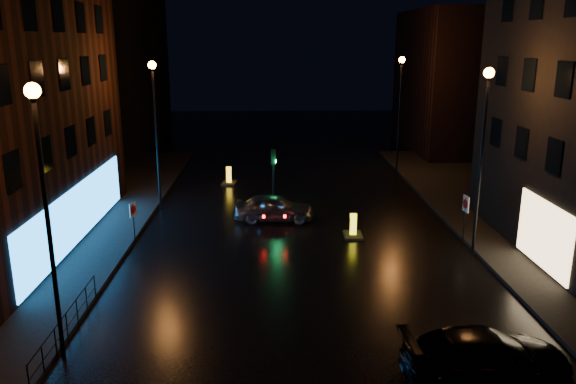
# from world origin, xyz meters

# --- Properties ---
(ground) EXTENTS (120.00, 120.00, 0.00)m
(ground) POSITION_xyz_m (0.00, 0.00, 0.00)
(ground) COLOR black
(ground) RESTS_ON ground
(pavement_left) EXTENTS (12.00, 44.00, 0.15)m
(pavement_left) POSITION_xyz_m (-14.00, 8.00, 0.07)
(pavement_left) COLOR black
(pavement_left) RESTS_ON ground
(building_far_left) EXTENTS (8.00, 16.00, 14.00)m
(building_far_left) POSITION_xyz_m (-16.00, 35.00, 7.00)
(building_far_left) COLOR black
(building_far_left) RESTS_ON ground
(building_far_right) EXTENTS (8.00, 14.00, 12.00)m
(building_far_right) POSITION_xyz_m (15.00, 32.00, 6.00)
(building_far_right) COLOR black
(building_far_right) RESTS_ON ground
(street_lamp_lnear) EXTENTS (0.44, 0.44, 8.37)m
(street_lamp_lnear) POSITION_xyz_m (-7.80, -2.00, 5.56)
(street_lamp_lnear) COLOR black
(street_lamp_lnear) RESTS_ON ground
(street_lamp_lfar) EXTENTS (0.44, 0.44, 8.37)m
(street_lamp_lfar) POSITION_xyz_m (-7.80, 14.00, 5.56)
(street_lamp_lfar) COLOR black
(street_lamp_lfar) RESTS_ON ground
(street_lamp_rnear) EXTENTS (0.44, 0.44, 8.37)m
(street_lamp_rnear) POSITION_xyz_m (7.80, 6.00, 5.56)
(street_lamp_rnear) COLOR black
(street_lamp_rnear) RESTS_ON ground
(street_lamp_rfar) EXTENTS (0.44, 0.44, 8.37)m
(street_lamp_rfar) POSITION_xyz_m (7.80, 22.00, 5.56)
(street_lamp_rfar) COLOR black
(street_lamp_rfar) RESTS_ON ground
(traffic_signal) EXTENTS (1.40, 2.40, 3.45)m
(traffic_signal) POSITION_xyz_m (-1.20, 14.00, 0.50)
(traffic_signal) COLOR black
(traffic_signal) RESTS_ON ground
(guard_railing) EXTENTS (0.05, 6.04, 1.00)m
(guard_railing) POSITION_xyz_m (-8.00, -1.00, 0.74)
(guard_railing) COLOR black
(guard_railing) RESTS_ON ground
(silver_hatchback) EXTENTS (4.30, 1.88, 1.44)m
(silver_hatchback) POSITION_xyz_m (-1.20, 11.42, 0.72)
(silver_hatchback) COLOR #95979C
(silver_hatchback) RESTS_ON ground
(dark_sedan) EXTENTS (5.02, 2.30, 1.42)m
(dark_sedan) POSITION_xyz_m (4.82, -3.45, 0.71)
(dark_sedan) COLOR black
(dark_sedan) RESTS_ON ground
(bollard_near) EXTENTS (0.92, 1.36, 1.17)m
(bollard_near) POSITION_xyz_m (2.73, 8.72, 0.26)
(bollard_near) COLOR black
(bollard_near) RESTS_ON ground
(bollard_far) EXTENTS (1.06, 1.46, 1.19)m
(bollard_far) POSITION_xyz_m (-4.20, 19.50, 0.26)
(bollard_far) COLOR black
(bollard_far) RESTS_ON ground
(road_sign_left) EXTENTS (0.22, 0.48, 2.05)m
(road_sign_left) POSITION_xyz_m (-7.90, 7.99, 1.54)
(road_sign_left) COLOR black
(road_sign_left) RESTS_ON ground
(road_sign_right) EXTENTS (0.13, 0.57, 2.36)m
(road_sign_right) POSITION_xyz_m (7.90, 7.62, 1.77)
(road_sign_right) COLOR black
(road_sign_right) RESTS_ON ground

